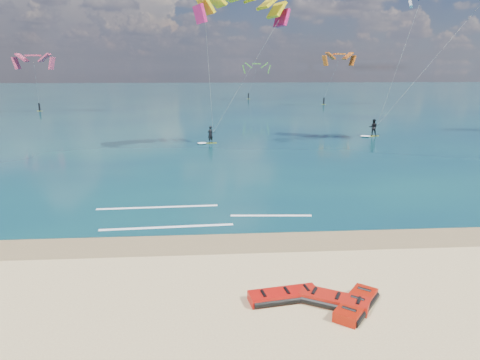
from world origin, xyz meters
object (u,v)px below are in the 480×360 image
packed_kite_right (356,309)px  packed_kite_mid (334,305)px  kitesurfer_main (227,63)px  kitesurfer_far (412,55)px  packed_kite_left (283,300)px

packed_kite_right → packed_kite_mid: bearing=102.4°
kitesurfer_main → kitesurfer_far: size_ratio=0.89×
packed_kite_mid → packed_kite_right: size_ratio=1.00×
packed_kite_mid → kitesurfer_far: kitesurfer_far is taller
kitesurfer_main → kitesurfer_far: 19.09m
kitesurfer_far → kitesurfer_main: bearing=167.5°
packed_kite_mid → kitesurfer_main: (-2.28, 28.48, 7.89)m
packed_kite_mid → packed_kite_right: same height
packed_kite_right → kitesurfer_far: kitesurfer_far is taller
packed_kite_left → packed_kite_right: bearing=-27.6°
kitesurfer_main → packed_kite_left: bearing=-88.8°
packed_kite_left → kitesurfer_far: size_ratio=0.15×
packed_kite_left → kitesurfer_main: bearing=82.0°
packed_kite_left → kitesurfer_far: 36.94m
packed_kite_right → kitesurfer_far: bearing=11.4°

